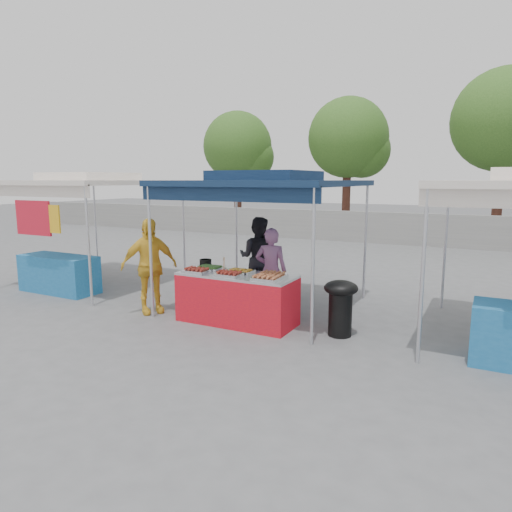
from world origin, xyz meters
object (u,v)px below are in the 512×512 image
at_px(vendor_table, 237,298).
at_px(helper_man, 258,257).
at_px(cooking_pot, 206,263).
at_px(vendor_woman, 271,271).
at_px(customer_person, 149,266).
at_px(wok_burner, 341,303).

relative_size(vendor_table, helper_man, 1.20).
relative_size(cooking_pot, vendor_woman, 0.14).
bearing_deg(cooking_pot, customer_person, -147.58).
distance_m(cooking_pot, vendor_woman, 1.21).
bearing_deg(vendor_woman, helper_man, -65.93).
relative_size(vendor_table, customer_person, 1.15).
bearing_deg(vendor_table, vendor_woman, 71.00).
xyz_separation_m(cooking_pot, vendor_woman, (1.12, 0.44, -0.13)).
distance_m(vendor_woman, customer_person, 2.21).
relative_size(cooking_pot, helper_man, 0.13).
xyz_separation_m(vendor_woman, customer_person, (-1.98, -0.98, 0.08)).
xyz_separation_m(helper_man, customer_person, (-1.22, -1.93, 0.03)).
bearing_deg(helper_man, vendor_table, 95.75).
bearing_deg(helper_man, customer_person, 47.70).
bearing_deg(wok_burner, customer_person, 172.82).
xyz_separation_m(wok_burner, helper_man, (-2.24, 1.55, 0.31)).
distance_m(helper_man, customer_person, 2.29).
bearing_deg(vendor_woman, cooking_pot, 6.97).
height_order(vendor_table, helper_man, helper_man).
distance_m(vendor_table, helper_man, 1.84).
bearing_deg(wok_burner, vendor_table, 172.25).
bearing_deg(vendor_woman, wok_burner, 143.70).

